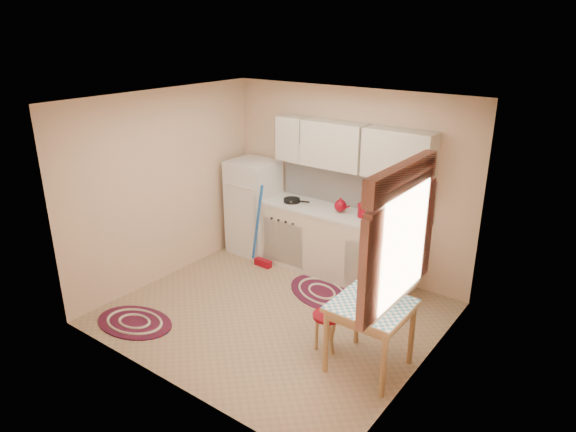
% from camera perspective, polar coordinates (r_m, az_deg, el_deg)
% --- Properties ---
extents(room_shell, '(3.64, 3.60, 2.52)m').
position_cam_1_polar(room_shell, '(5.68, 1.09, 3.73)').
color(room_shell, tan).
rests_on(room_shell, ground).
extents(fridge, '(0.65, 0.60, 1.40)m').
position_cam_1_polar(fridge, '(7.60, -3.82, 1.00)').
color(fridge, white).
rests_on(fridge, ground).
extents(broom, '(0.28, 0.13, 1.20)m').
position_cam_1_polar(broom, '(7.12, -2.86, -1.23)').
color(broom, blue).
rests_on(broom, ground).
extents(base_cabinets, '(2.25, 0.60, 0.88)m').
position_cam_1_polar(base_cabinets, '(7.00, 4.99, -3.09)').
color(base_cabinets, beige).
rests_on(base_cabinets, ground).
extents(countertop, '(2.27, 0.62, 0.04)m').
position_cam_1_polar(countertop, '(6.83, 5.10, 0.44)').
color(countertop, silver).
rests_on(countertop, base_cabinets).
extents(frying_pan, '(0.28, 0.28, 0.05)m').
position_cam_1_polar(frying_pan, '(7.11, 0.43, 1.75)').
color(frying_pan, black).
rests_on(frying_pan, countertop).
extents(red_kettle, '(0.19, 0.18, 0.18)m').
position_cam_1_polar(red_kettle, '(6.74, 5.84, 1.14)').
color(red_kettle, maroon).
rests_on(red_kettle, countertop).
extents(red_canister, '(0.13, 0.13, 0.16)m').
position_cam_1_polar(red_canister, '(6.60, 8.18, 0.52)').
color(red_canister, maroon).
rests_on(red_canister, countertop).
extents(table, '(0.72, 0.72, 0.72)m').
position_cam_1_polar(table, '(5.25, 9.03, -13.05)').
color(table, tan).
rests_on(table, ground).
extents(stool, '(0.35, 0.35, 0.42)m').
position_cam_1_polar(stool, '(5.54, 4.37, -12.69)').
color(stool, maroon).
rests_on(stool, ground).
extents(coffee_pot, '(0.19, 0.18, 0.31)m').
position_cam_1_polar(coffee_pot, '(5.03, 11.25, -7.91)').
color(coffee_pot, teal).
rests_on(coffee_pot, table).
extents(mug, '(0.08, 0.08, 0.10)m').
position_cam_1_polar(mug, '(4.95, 8.83, -9.66)').
color(mug, teal).
rests_on(mug, table).
extents(rug_center, '(1.24, 1.06, 0.02)m').
position_cam_1_polar(rug_center, '(6.68, 3.78, -8.43)').
color(rug_center, maroon).
rests_on(rug_center, ground).
extents(rug_left, '(1.05, 0.77, 0.02)m').
position_cam_1_polar(rug_left, '(6.31, -16.68, -11.24)').
color(rug_left, maroon).
rests_on(rug_left, ground).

